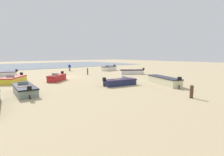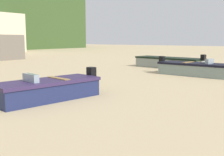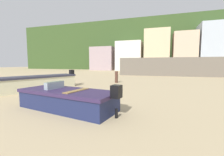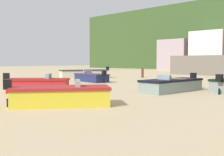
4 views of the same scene
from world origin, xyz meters
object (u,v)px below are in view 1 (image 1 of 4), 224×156
boat_white_6 (109,68)px  beach_walker_distant (70,67)px  boat_red_1 (57,78)px  boat_cream_3 (164,81)px  mooring_post_near_water (88,71)px  boat_grey_5 (25,90)px  mooring_post_mid_beach (192,92)px  boat_white_4 (2,74)px  boat_white_7 (132,72)px  boat_yellow_0 (14,80)px  boat_navy_2 (120,82)px

boat_white_6 → beach_walker_distant: size_ratio=2.57×
boat_red_1 → boat_cream_3: bearing=174.7°
mooring_post_near_water → beach_walker_distant: bearing=-94.7°
boat_white_6 → beach_walker_distant: beach_walker_distant is taller
boat_grey_5 → mooring_post_mid_beach: (-10.10, 10.41, 0.13)m
boat_white_4 → boat_grey_5: 16.22m
boat_white_4 → mooring_post_near_water: (-12.28, 6.59, 0.14)m
boat_white_7 → boat_white_4: bearing=93.4°
boat_cream_3 → boat_white_7: (-5.32, -10.36, -0.05)m
boat_grey_5 → boat_yellow_0: bearing=90.6°
beach_walker_distant → boat_red_1: bearing=-83.1°
boat_white_4 → boat_white_7: (-19.04, 11.04, -0.02)m
mooring_post_near_water → boat_white_6: bearing=-154.5°
boat_yellow_0 → boat_red_1: 5.26m
boat_cream_3 → mooring_post_near_water: (1.44, -14.81, 0.10)m
boat_yellow_0 → mooring_post_near_water: 12.25m
boat_cream_3 → boat_white_7: bearing=85.3°
boat_navy_2 → boat_white_7: 12.20m
boat_red_1 → boat_cream_3: boat_cream_3 is taller
boat_cream_3 → boat_navy_2: bearing=168.4°
boat_white_6 → mooring_post_near_water: 9.00m
boat_red_1 → boat_white_4: 11.52m
boat_yellow_0 → boat_navy_2: size_ratio=0.98×
boat_grey_5 → boat_white_6: boat_white_6 is taller
boat_white_6 → boat_grey_5: bearing=109.8°
boat_yellow_0 → boat_white_7: bearing=-150.1°
boat_white_4 → boat_white_7: size_ratio=1.01×
boat_white_7 → boat_grey_5: bearing=138.4°
boat_grey_5 → boat_red_1: bearing=51.8°
boat_white_7 → boat_red_1: bearing=120.6°
boat_white_6 → beach_walker_distant: 8.80m
mooring_post_near_water → boat_red_1: bearing=27.5°
boat_white_4 → mooring_post_near_water: 13.94m
boat_yellow_0 → boat_red_1: bearing=-163.8°
boat_yellow_0 → boat_white_6: 21.02m
boat_navy_2 → boat_cream_3: (-4.41, 2.99, 0.09)m
boat_white_7 → boat_yellow_0: bearing=115.5°
boat_yellow_0 → boat_white_6: boat_white_6 is taller
boat_yellow_0 → beach_walker_distant: bearing=-103.0°
boat_white_4 → beach_walker_distant: beach_walker_distant is taller
beach_walker_distant → mooring_post_near_water: bearing=-55.1°
beach_walker_distant → boat_cream_3: bearing=-48.6°
boat_white_6 → mooring_post_mid_beach: boat_white_6 is taller
boat_red_1 → boat_white_7: bearing=-136.2°
boat_yellow_0 → boat_red_1: boat_red_1 is taller
boat_white_6 → mooring_post_mid_beach: (10.67, 23.91, 0.03)m
boat_yellow_0 → beach_walker_distant: (-12.82, -10.40, 0.54)m
boat_white_4 → boat_grey_5: bearing=-154.7°
boat_navy_2 → boat_white_7: size_ratio=0.97×
boat_yellow_0 → boat_cream_3: 18.78m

